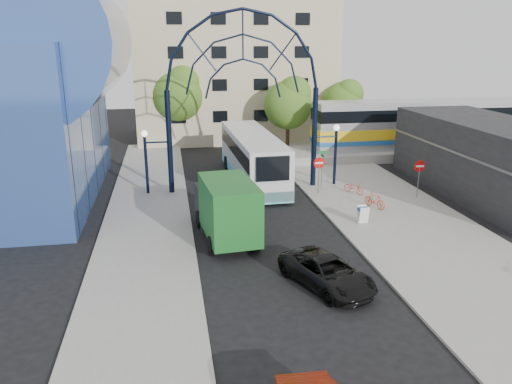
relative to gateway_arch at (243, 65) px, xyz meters
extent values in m
plane|color=black|center=(0.00, -14.00, -8.56)|extent=(120.00, 120.00, 0.00)
cube|color=gray|center=(8.00, -10.00, -8.50)|extent=(8.00, 56.00, 0.12)
cube|color=gray|center=(-6.50, -8.00, -8.50)|extent=(5.00, 50.00, 0.12)
cylinder|color=black|center=(-5.00, 0.00, -5.06)|extent=(0.36, 0.36, 7.00)
cylinder|color=black|center=(5.00, 0.00, -5.06)|extent=(0.36, 0.36, 7.00)
cylinder|color=black|center=(-6.60, 0.00, -6.56)|extent=(0.20, 0.20, 4.00)
cylinder|color=black|center=(6.60, 0.00, -6.56)|extent=(0.20, 0.20, 4.00)
sphere|color=white|center=(-6.60, 0.00, -4.36)|extent=(0.44, 0.44, 0.44)
sphere|color=white|center=(6.60, 0.00, -4.36)|extent=(0.44, 0.44, 0.44)
cylinder|color=slate|center=(4.80, -2.00, -7.34)|extent=(0.06, 0.06, 2.20)
cylinder|color=red|center=(4.80, -2.00, -6.34)|extent=(0.80, 0.04, 0.80)
cube|color=white|center=(4.80, -2.03, -6.34)|extent=(0.55, 0.02, 0.12)
cylinder|color=slate|center=(11.00, -4.00, -7.34)|extent=(0.06, 0.06, 2.20)
cylinder|color=red|center=(11.00, -4.00, -6.34)|extent=(0.76, 0.04, 0.76)
cube|color=white|center=(11.00, -4.03, -6.34)|extent=(0.55, 0.02, 0.12)
cylinder|color=slate|center=(5.20, -1.40, -7.04)|extent=(0.05, 0.05, 2.80)
cube|color=#146626|center=(5.20, -1.40, -5.74)|extent=(0.70, 0.03, 0.18)
cube|color=#146626|center=(5.20, -1.40, -5.99)|extent=(0.03, 0.70, 0.18)
cube|color=white|center=(5.60, -8.20, -7.94)|extent=(0.55, 0.26, 0.99)
cube|color=white|center=(5.60, -7.85, -7.94)|extent=(0.55, 0.26, 0.99)
cube|color=#1E59A5|center=(5.60, -8.02, -7.61)|extent=(0.55, 0.42, 0.14)
cylinder|color=#3455A0|center=(-12.00, 1.00, 1.44)|extent=(9.00, 16.00, 9.00)
cube|color=black|center=(16.00, -4.00, -6.06)|extent=(6.00, 16.00, 5.00)
cube|color=#C3B387|center=(2.00, 21.00, -1.56)|extent=(20.00, 12.00, 14.00)
cube|color=gray|center=(20.00, 8.00, -8.16)|extent=(32.00, 5.00, 0.80)
cube|color=#B7B7BC|center=(20.00, 8.00, -5.66)|extent=(25.00, 3.00, 4.20)
cube|color=gold|center=(20.00, 8.00, -6.26)|extent=(25.10, 3.05, 0.90)
cube|color=black|center=(20.00, 8.00, -4.66)|extent=(25.05, 3.05, 1.00)
cube|color=#1E59A5|center=(20.00, 8.00, -6.96)|extent=(25.10, 3.05, 0.35)
cylinder|color=#382314|center=(6.00, 12.00, -7.30)|extent=(0.36, 0.36, 2.52)
sphere|color=#285215|center=(6.00, 12.00, -4.22)|extent=(4.48, 4.48, 4.48)
sphere|color=#285215|center=(6.50, 11.70, -3.10)|extent=(3.08, 3.08, 3.08)
cylinder|color=#382314|center=(-4.00, 16.00, -7.12)|extent=(0.36, 0.36, 2.88)
sphere|color=#285215|center=(-4.00, 16.00, -3.60)|extent=(5.12, 5.12, 5.12)
sphere|color=#285215|center=(-3.50, 15.70, -2.32)|extent=(3.52, 3.52, 3.52)
cylinder|color=#382314|center=(12.00, 14.00, -7.39)|extent=(0.36, 0.36, 2.34)
sphere|color=#285215|center=(12.00, 14.00, -4.53)|extent=(4.16, 4.16, 4.16)
sphere|color=#285215|center=(12.50, 13.70, -3.49)|extent=(2.86, 2.86, 2.86)
cube|color=silver|center=(1.00, 2.22, -6.62)|extent=(3.14, 12.79, 3.21)
cube|color=#60D6D5|center=(1.00, 2.22, -7.95)|extent=(3.17, 12.79, 0.77)
cube|color=black|center=(1.00, 2.22, -5.96)|extent=(3.19, 12.54, 1.00)
cube|color=black|center=(1.16, -4.22, -6.01)|extent=(2.09, 0.21, 1.55)
cube|color=black|center=(0.84, 8.52, -6.79)|extent=(2.66, 0.27, 1.77)
cylinder|color=black|center=(-0.48, 6.13, -8.03)|extent=(0.34, 1.07, 1.06)
cylinder|color=black|center=(2.28, 6.20, -8.03)|extent=(0.34, 1.07, 1.06)
cylinder|color=black|center=(-0.26, -2.52, -8.03)|extent=(0.34, 1.07, 1.06)
cylinder|color=black|center=(2.49, -2.45, -8.03)|extent=(0.34, 1.07, 1.06)
cube|color=black|center=(-2.46, -6.38, -7.45)|extent=(2.51, 2.60, 2.21)
cube|color=black|center=(-2.57, -5.18, -7.00)|extent=(2.01, 0.28, 1.00)
cube|color=#185E21|center=(-2.20, -9.39, -6.65)|extent=(2.81, 4.82, 2.81)
cylinder|color=black|center=(-3.59, -6.79, -8.07)|extent=(0.34, 0.98, 0.96)
cylinder|color=black|center=(-1.28, -6.58, -8.07)|extent=(0.34, 0.98, 0.96)
cylinder|color=black|center=(-3.24, -10.69, -8.07)|extent=(0.34, 0.98, 0.96)
cylinder|color=black|center=(-0.94, -10.49, -8.07)|extent=(0.34, 0.98, 0.96)
imported|color=black|center=(1.30, -14.81, -7.90)|extent=(3.79, 5.22, 1.32)
imported|color=#D5422A|center=(7.14, -2.50, -8.01)|extent=(1.31, 1.66, 0.84)
imported|color=#E4522D|center=(7.31, -5.65, -7.94)|extent=(1.13, 1.69, 0.99)
camera|label=1|loc=(-5.03, -33.20, 1.52)|focal=35.00mm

